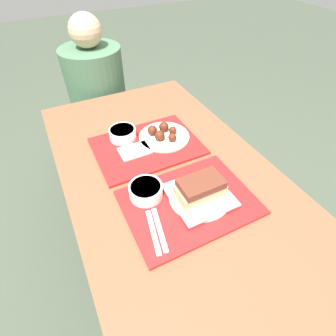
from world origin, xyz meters
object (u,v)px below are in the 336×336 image
(tray_near, at_px, (189,202))
(wings_plate_far, at_px, (163,134))
(bowl_coleslaw_near, at_px, (146,190))
(person_seated_across, at_px, (96,84))
(bowl_coleslaw_far, at_px, (123,133))
(brisket_sandwich_plate, at_px, (200,191))
(tray_far, at_px, (147,146))

(tray_near, xyz_separation_m, wings_plate_far, (0.08, 0.38, 0.02))
(bowl_coleslaw_near, distance_m, wings_plate_far, 0.36)
(person_seated_across, bearing_deg, wings_plate_far, -80.78)
(bowl_coleslaw_far, relative_size, wings_plate_far, 0.53)
(bowl_coleslaw_near, relative_size, brisket_sandwich_plate, 0.55)
(brisket_sandwich_plate, bearing_deg, person_seated_across, 94.05)
(tray_far, height_order, bowl_coleslaw_far, bowl_coleslaw_far)
(wings_plate_far, distance_m, person_seated_across, 0.75)
(tray_near, bearing_deg, person_seated_across, 91.90)
(tray_far, bearing_deg, bowl_coleslaw_near, -113.79)
(person_seated_across, bearing_deg, tray_near, -88.10)
(brisket_sandwich_plate, xyz_separation_m, bowl_coleslaw_far, (-0.13, 0.46, -0.01))
(wings_plate_far, bearing_deg, bowl_coleslaw_far, 155.43)
(bowl_coleslaw_near, height_order, wings_plate_far, wings_plate_far)
(tray_near, relative_size, wings_plate_far, 1.97)
(brisket_sandwich_plate, height_order, wings_plate_far, brisket_sandwich_plate)
(tray_near, bearing_deg, bowl_coleslaw_far, 100.45)
(tray_far, height_order, bowl_coleslaw_near, bowl_coleslaw_near)
(tray_near, xyz_separation_m, tray_far, (-0.01, 0.36, 0.00))
(tray_far, distance_m, wings_plate_far, 0.10)
(brisket_sandwich_plate, xyz_separation_m, wings_plate_far, (0.04, 0.38, -0.02))
(wings_plate_far, bearing_deg, tray_near, -102.25)
(bowl_coleslaw_far, bearing_deg, person_seated_across, 85.94)
(tray_far, bearing_deg, person_seated_across, 92.23)
(bowl_coleslaw_near, xyz_separation_m, person_seated_across, (0.09, 1.03, -0.06))
(bowl_coleslaw_near, height_order, brisket_sandwich_plate, brisket_sandwich_plate)
(bowl_coleslaw_near, xyz_separation_m, bowl_coleslaw_far, (0.04, 0.37, 0.00))
(tray_near, relative_size, bowl_coleslaw_far, 3.73)
(person_seated_across, bearing_deg, bowl_coleslaw_far, -94.06)
(bowl_coleslaw_far, bearing_deg, tray_far, -51.63)
(brisket_sandwich_plate, bearing_deg, tray_far, 97.84)
(bowl_coleslaw_far, distance_m, person_seated_across, 0.67)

